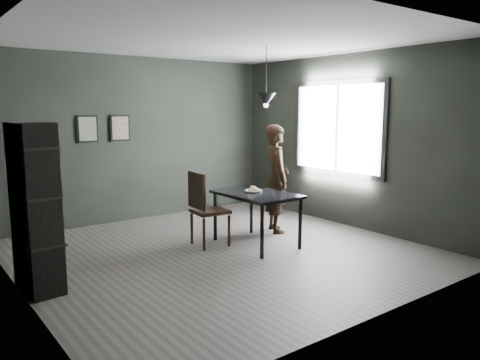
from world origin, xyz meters
TOP-DOWN VIEW (x-y plane):
  - ground at (0.00, 0.00)m, footprint 5.00×5.00m
  - back_wall at (0.00, 2.50)m, footprint 5.00×0.10m
  - ceiling at (0.00, 0.00)m, footprint 5.00×5.00m
  - window_assembly at (2.47, 0.20)m, footprint 0.04×1.96m
  - cafe_table at (0.60, 0.00)m, footprint 0.80×1.20m
  - white_plate at (0.63, 0.11)m, footprint 0.23×0.23m
  - donut_pile at (0.63, 0.11)m, footprint 0.17×0.12m
  - woman at (1.31, 0.38)m, footprint 0.62×0.73m
  - wood_chair at (-0.03, 0.38)m, footprint 0.50×0.50m
  - shelf_unit at (-2.32, 0.04)m, footprint 0.39×0.63m
  - pendant_lamp at (0.85, 0.10)m, footprint 0.28×0.28m
  - framed_print_left at (-0.90, 2.47)m, footprint 0.34×0.04m
  - framed_print_right at (-0.35, 2.47)m, footprint 0.34×0.04m

SIDE VIEW (x-z plane):
  - ground at x=0.00m, z-range 0.00..0.00m
  - wood_chair at x=-0.03m, z-range 0.07..1.13m
  - cafe_table at x=0.60m, z-range 0.30..1.05m
  - white_plate at x=0.63m, z-range 0.75..0.76m
  - donut_pile at x=0.63m, z-range 0.75..0.83m
  - woman at x=1.31m, z-range 0.00..1.68m
  - shelf_unit at x=-2.32m, z-range 0.00..1.79m
  - back_wall at x=0.00m, z-range 0.00..2.80m
  - window_assembly at x=2.47m, z-range 0.82..2.38m
  - framed_print_left at x=-0.90m, z-range 1.38..1.82m
  - framed_print_right at x=-0.35m, z-range 1.38..1.82m
  - pendant_lamp at x=0.85m, z-range 1.62..2.48m
  - ceiling at x=0.00m, z-range 2.79..2.81m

